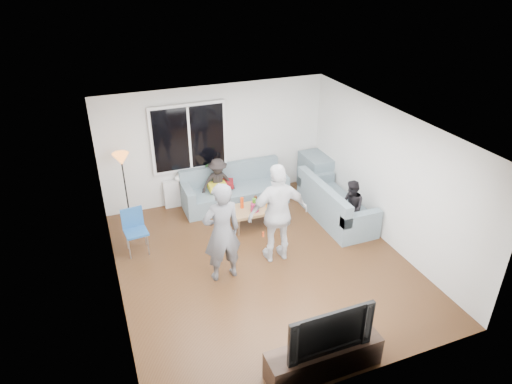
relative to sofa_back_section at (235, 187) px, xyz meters
name	(u,v)px	position (x,y,z in m)	size (l,w,h in m)	color
floor	(263,264)	(-0.25, -2.27, -0.45)	(5.00, 5.50, 0.04)	#56351C
ceiling	(264,126)	(-0.25, -2.27, 2.20)	(5.00, 5.50, 0.04)	white
wall_back	(216,143)	(-0.25, 0.50, 0.88)	(5.00, 0.04, 2.60)	silver
wall_front	(352,307)	(-0.25, -5.04, 0.88)	(5.00, 0.04, 2.60)	silver
wall_left	(109,230)	(-2.77, -2.27, 0.88)	(0.04, 5.50, 2.60)	silver
wall_right	(388,177)	(2.27, -2.27, 0.88)	(0.04, 5.50, 2.60)	silver
window_frame	(189,138)	(-0.85, 0.42, 1.12)	(1.62, 0.06, 1.47)	white
window_glass	(189,138)	(-0.85, 0.38, 1.12)	(1.50, 0.02, 1.35)	black
window_mullion	(189,138)	(-0.85, 0.37, 1.12)	(0.05, 0.03, 1.35)	white
radiator	(193,190)	(-0.85, 0.38, -0.11)	(1.30, 0.12, 0.62)	silver
potted_plant	(206,170)	(-0.53, 0.35, 0.35)	(0.17, 0.14, 0.32)	#255A24
vase	(179,177)	(-1.15, 0.35, 0.28)	(0.17, 0.17, 0.18)	white
sofa_back_section	(235,187)	(0.00, 0.00, 0.00)	(2.30, 0.85, 0.85)	slate
sofa_right_section	(337,201)	(1.77, -1.37, 0.00)	(0.85, 2.00, 0.85)	slate
sofa_corner	(321,171)	(2.17, 0.00, 0.00)	(0.85, 0.85, 0.85)	slate
cushion_yellow	(217,187)	(-0.40, -0.02, 0.09)	(0.38, 0.32, 0.14)	yellow
cushion_red	(225,184)	(-0.20, 0.06, 0.09)	(0.36, 0.30, 0.13)	maroon
coffee_table	(258,216)	(0.16, -0.99, -0.22)	(1.10, 0.60, 0.40)	#9E794C
pitcher	(255,207)	(0.05, -1.10, 0.06)	(0.17, 0.17, 0.17)	#951B45
side_chair	(136,232)	(-2.30, -1.08, 0.01)	(0.40, 0.40, 0.86)	#215392
floor_lamp	(126,190)	(-2.30, 0.03, 0.36)	(0.32, 0.32, 1.56)	orange
player_left	(222,232)	(-1.03, -2.37, 0.48)	(0.66, 0.43, 1.82)	#54555A
player_right	(278,214)	(0.06, -2.20, 0.51)	(1.10, 0.46, 1.88)	silver
spectator_right	(351,207)	(1.77, -1.91, 0.13)	(0.54, 0.42, 1.11)	black
spectator_back	(218,183)	(-0.36, 0.03, 0.14)	(0.74, 0.42, 1.14)	black
tv_console	(324,358)	(-0.39, -4.77, -0.20)	(1.60, 0.40, 0.44)	#36231B
television	(327,327)	(-0.39, -4.77, 0.36)	(1.19, 0.16, 0.68)	black
bottle_d	(268,202)	(0.35, -1.06, 0.09)	(0.07, 0.07, 0.24)	orange
bottle_c	(256,200)	(0.16, -0.87, 0.08)	(0.07, 0.07, 0.20)	#34180B
bottle_b	(254,204)	(0.05, -1.07, 0.11)	(0.08, 0.08, 0.26)	#367815
bottle_a	(242,203)	(-0.15, -0.89, 0.09)	(0.07, 0.07, 0.24)	#E23D0D
bottle_e	(271,198)	(0.50, -0.87, 0.06)	(0.07, 0.07, 0.18)	black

